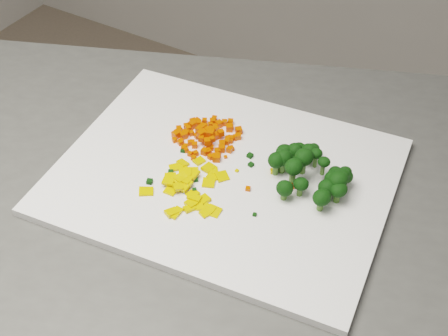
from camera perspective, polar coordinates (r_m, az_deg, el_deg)
The scene contains 163 objects.
cutting_board at distance 0.94m, azimuth -0.00°, elevation -0.73°, with size 0.49×0.38×0.01m, color white.
carrot_pile at distance 0.98m, azimuth -1.49°, elevation 3.30°, with size 0.11×0.11×0.03m, color #E33902, non-canonical shape.
pepper_pile at distance 0.90m, azimuth -3.59°, elevation -1.55°, with size 0.13×0.13×0.02m, color #E7AD0C, non-canonical shape.
broccoli_pile at distance 0.91m, azimuth 7.53°, elevation 0.44°, with size 0.13×0.13×0.06m, color black, non-canonical shape.
carrot_cube_0 at distance 0.99m, azimuth -3.74°, elevation 3.00°, with size 0.01×0.01×0.01m, color #E33902.
carrot_cube_1 at distance 1.00m, azimuth -3.30°, elevation 3.61°, with size 0.01×0.01×0.01m, color #E33902.
carrot_cube_2 at distance 1.00m, azimuth -1.81°, elevation 3.61°, with size 0.01×0.01×0.01m, color #E33902.
carrot_cube_3 at distance 0.96m, azimuth -1.78°, elevation 1.51°, with size 0.01×0.01×0.01m, color #E33902.
carrot_cube_4 at distance 0.96m, azimuth -0.60°, elevation 1.54°, with size 0.01×0.01×0.01m, color #E33902.
carrot_cube_5 at distance 1.02m, azimuth -1.79°, elevation 4.33°, with size 0.01×0.01×0.01m, color #E33902.
carrot_cube_6 at distance 0.99m, azimuth -4.41°, elevation 3.08°, with size 0.01×0.01×0.01m, color #E33902.
carrot_cube_7 at distance 0.99m, azimuth -4.21°, elevation 3.20°, with size 0.01×0.01×0.01m, color #E33902.
carrot_cube_8 at distance 1.00m, azimuth -1.98°, elevation 3.75°, with size 0.01×0.01×0.01m, color #E33902.
carrot_cube_9 at distance 0.95m, azimuth -1.26°, elevation 1.03°, with size 0.01×0.01×0.01m, color #E33902.
carrot_cube_10 at distance 0.99m, azimuth -2.48°, elevation 2.95°, with size 0.01×0.01×0.01m, color #E33902.
carrot_cube_11 at distance 1.00m, azimuth 0.59°, elevation 3.81°, with size 0.01×0.01×0.01m, color #E33902.
carrot_cube_12 at distance 1.01m, azimuth -2.84°, elevation 4.24°, with size 0.01×0.01×0.01m, color #E33902.
carrot_cube_13 at distance 0.98m, azimuth -2.27°, elevation 3.51°, with size 0.01×0.01×0.01m, color #E33902.
carrot_cube_14 at distance 0.98m, azimuth 0.65°, elevation 2.73°, with size 0.01×0.01×0.01m, color #E33902.
carrot_cube_15 at distance 1.02m, azimuth -1.05°, elevation 4.28°, with size 0.01×0.01×0.01m, color #E33902.
carrot_cube_16 at distance 0.98m, azimuth -2.92°, elevation 2.36°, with size 0.01×0.01×0.01m, color #E33902.
carrot_cube_17 at distance 1.02m, azimuth -0.89°, elevation 4.55°, with size 0.01×0.01×0.01m, color #E33902.
carrot_cube_18 at distance 0.99m, azimuth -0.82°, elevation 2.91°, with size 0.01×0.01×0.01m, color #E33902.
carrot_cube_19 at distance 1.01m, azimuth -2.77°, elevation 3.97°, with size 0.01×0.01×0.01m, color #E33902.
carrot_cube_20 at distance 0.99m, azimuth 1.12°, elevation 2.84°, with size 0.01×0.01×0.01m, color #E33902.
carrot_cube_21 at distance 1.00m, azimuth -1.14°, elevation 3.50°, with size 0.01×0.01×0.01m, color #E33902.
carrot_cube_22 at distance 0.97m, azimuth -1.32°, elevation 2.20°, with size 0.01×0.01×0.01m, color #E33902.
carrot_cube_23 at distance 1.00m, azimuth -4.15°, elevation 3.58°, with size 0.01×0.01×0.01m, color #E33902.
carrot_cube_24 at distance 0.96m, azimuth -1.55°, elevation 2.42°, with size 0.01×0.01×0.01m, color #E33902.
carrot_cube_25 at distance 0.96m, azimuth -0.23°, elevation 1.80°, with size 0.01×0.01×0.01m, color #E33902.
carrot_cube_26 at distance 0.95m, azimuth -0.62°, elevation 1.16°, with size 0.01×0.01×0.01m, color #E33902.
carrot_cube_27 at distance 0.98m, azimuth -4.54°, elevation 2.56°, with size 0.01×0.01×0.01m, color #E33902.
carrot_cube_28 at distance 0.99m, azimuth -0.49°, elevation 3.07°, with size 0.01×0.01×0.01m, color #E33902.
carrot_cube_29 at distance 0.98m, azimuth -3.14°, elevation 2.32°, with size 0.01×0.01×0.01m, color #E33902.
carrot_cube_30 at distance 0.97m, azimuth -1.19°, elevation 1.86°, with size 0.01×0.01×0.01m, color #E33902.
carrot_cube_31 at distance 1.01m, azimuth 0.05°, elevation 4.17°, with size 0.01×0.01×0.01m, color #E33902.
carrot_cube_32 at distance 0.98m, azimuth -1.50°, elevation 3.22°, with size 0.01×0.01×0.01m, color #E33902.
carrot_cube_33 at distance 0.98m, azimuth -2.11°, elevation 3.13°, with size 0.01×0.01×0.01m, color #E33902.
carrot_cube_34 at distance 0.98m, azimuth -1.57°, elevation 2.56°, with size 0.01×0.01×0.01m, color #E33902.
carrot_cube_35 at distance 1.01m, azimuth 0.59°, elevation 4.23°, with size 0.01×0.01×0.01m, color #E33902.
carrot_cube_36 at distance 0.98m, azimuth -1.25°, elevation 3.17°, with size 0.01×0.01×0.01m, color #E33902.
carrot_cube_37 at distance 0.99m, azimuth 1.29°, elevation 2.91°, with size 0.01×0.01×0.01m, color #E33902.
carrot_cube_38 at distance 0.96m, azimuth -2.61°, elevation 1.35°, with size 0.01×0.01×0.01m, color #E33902.
carrot_cube_39 at distance 1.01m, azimuth -2.92°, elevation 3.99°, with size 0.01×0.01×0.01m, color #E33902.
carrot_cube_40 at distance 0.99m, azimuth -1.44°, elevation 2.83°, with size 0.01×0.01×0.01m, color #E33902.
carrot_cube_41 at distance 1.00m, azimuth 1.35°, elevation 3.44°, with size 0.01×0.01×0.01m, color #E33902.
carrot_cube_42 at distance 0.97m, azimuth -2.11°, elevation 2.70°, with size 0.01×0.01×0.01m, color #E33902.
carrot_cube_43 at distance 1.01m, azimuth -1.73°, elevation 3.80°, with size 0.01×0.01×0.01m, color #E33902.
carrot_cube_44 at distance 0.98m, azimuth -1.78°, elevation 3.21°, with size 0.01×0.01×0.01m, color #E33902.
carrot_cube_45 at distance 0.96m, azimuth 0.51°, elevation 1.69°, with size 0.01×0.01×0.01m, color #E33902.
carrot_cube_46 at distance 0.96m, azimuth -1.48°, elevation 1.51°, with size 0.01×0.01×0.01m, color #E33902.
carrot_cube_47 at distance 0.98m, azimuth -1.61°, elevation 2.58°, with size 0.01×0.01×0.01m, color #E33902.
carrot_cube_48 at distance 0.96m, azimuth -3.12°, elevation 1.30°, with size 0.01×0.01×0.01m, color #E33902.
carrot_cube_49 at distance 0.98m, azimuth -3.95°, elevation 2.46°, with size 0.01×0.01×0.01m, color #E33902.
carrot_cube_50 at distance 0.97m, azimuth -3.74°, elevation 1.80°, with size 0.01×0.01×0.01m, color #E33902.
carrot_cube_51 at distance 1.00m, azimuth -3.63°, elevation 3.27°, with size 0.01×0.01×0.01m, color #E33902.
carrot_cube_52 at distance 0.97m, azimuth -1.08°, elevation 2.66°, with size 0.01×0.01×0.01m, color #E33902.
carrot_cube_53 at distance 0.99m, azimuth -3.51°, elevation 3.19°, with size 0.01×0.01×0.01m, color #E33902.
carrot_cube_54 at distance 0.98m, azimuth -1.26°, elevation 3.17°, with size 0.01×0.01×0.01m, color #E33902.
carrot_cube_55 at distance 1.01m, azimuth -0.46°, elevation 3.96°, with size 0.01×0.01×0.01m, color #E33902.
carrot_cube_56 at distance 1.01m, azimuth -1.25°, elevation 4.00°, with size 0.01×0.01×0.01m, color #E33902.
carrot_cube_57 at distance 1.00m, azimuth 0.50°, elevation 3.68°, with size 0.01×0.01×0.01m, color #E33902.
carrot_cube_58 at distance 0.96m, azimuth -0.26°, elevation 1.74°, with size 0.01×0.01×0.01m, color #E33902.
carrot_cube_59 at distance 0.97m, azimuth -2.70°, elevation 2.11°, with size 0.01×0.01×0.01m, color #E33902.
carrot_cube_60 at distance 0.98m, azimuth -1.43°, elevation 3.44°, with size 0.01×0.01×0.01m, color #E33902.
carrot_cube_61 at distance 1.01m, azimuth -0.44°, elevation 4.06°, with size 0.01×0.01×0.01m, color #E33902.
carrot_cube_62 at distance 1.02m, azimuth -2.48°, elevation 4.39°, with size 0.01×0.01×0.01m, color #E33902.
carrot_cube_63 at distance 1.00m, azimuth -4.08°, elevation 3.45°, with size 0.01×0.01×0.01m, color #E33902.
carrot_cube_64 at distance 0.98m, azimuth 0.75°, elevation 2.69°, with size 0.01×0.01×0.01m, color #E33902.
carrot_cube_65 at distance 1.00m, azimuth -0.78°, elevation 3.57°, with size 0.01×0.01×0.01m, color #E33902.
carrot_cube_66 at distance 0.97m, azimuth -0.19°, elevation 2.21°, with size 0.01×0.01×0.01m, color #E33902.
carrot_cube_67 at distance 0.95m, azimuth -0.85°, elevation 1.06°, with size 0.01×0.01×0.01m, color #E33902.
carrot_cube_68 at distance 0.97m, azimuth -3.48°, elevation 1.65°, with size 0.01×0.01×0.01m, color #E33902.
carrot_cube_69 at distance 0.98m, azimuth -4.02°, elevation 2.31°, with size 0.01×0.01×0.01m, color #E33902.
carrot_cube_70 at distance 0.95m, azimuth -0.77°, elevation 0.97°, with size 0.01×0.01×0.01m, color #E33902.
carrot_cube_71 at distance 0.98m, azimuth 0.40°, elevation 2.73°, with size 0.01×0.01×0.01m, color #E33902.
carrot_cube_72 at distance 0.95m, azimuth -2.79°, elevation 0.93°, with size 0.01×0.01×0.01m, color #E33902.
carrot_cube_73 at distance 1.01m, azimuth -3.51°, elevation 3.86°, with size 0.01×0.01×0.01m, color #E33902.
carrot_cube_74 at distance 0.95m, azimuth -0.68°, elevation 0.91°, with size 0.01×0.01×0.01m, color #E33902.
carrot_cube_75 at distance 1.01m, azimuth -0.83°, elevation 3.82°, with size 0.01×0.01×0.01m, color #E33902.
carrot_cube_76 at distance 0.98m, azimuth -0.29°, elevation 3.24°, with size 0.01×0.01×0.01m, color #E33902.
carrot_cube_77 at distance 1.01m, azimuth -2.32°, elevation 4.11°, with size 0.01×0.01×0.01m, color #E33902.
carrot_cube_78 at distance 0.98m, azimuth 0.60°, elevation 2.51°, with size 0.01×0.01×0.01m, color #E33902.
carrot_cube_79 at distance 0.99m, azimuth -2.99°, elevation 3.20°, with size 0.01×0.01×0.01m, color #E33902.
carrot_cube_80 at distance 0.98m, azimuth 0.28°, elevation 2.43°, with size 0.01×0.01×0.01m, color #E33902.
pepper_chunk_0 at distance 0.92m, azimuth -3.01°, elevation -0.53°, with size 0.02×0.02×0.00m, color #E7AD0C.
pepper_chunk_1 at distance 0.90m, azimuth -4.22°, elevation -1.73°, with size 0.01×0.01×0.00m, color #E7AD0C.
pepper_chunk_2 at distance 0.90m, azimuth -4.92°, elevation -2.11°, with size 0.02×0.01×0.00m, color #E7AD0C.
pepper_chunk_3 at distance 0.92m, azimuth -3.57°, elevation -0.45°, with size 0.02×0.02×0.00m, color #E7AD0C.
pepper_chunk_4 at distance 0.91m, azimuth -7.13°, elevation -2.14°, with size 0.02×0.02×0.00m, color #E7AD0C.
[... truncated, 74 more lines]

